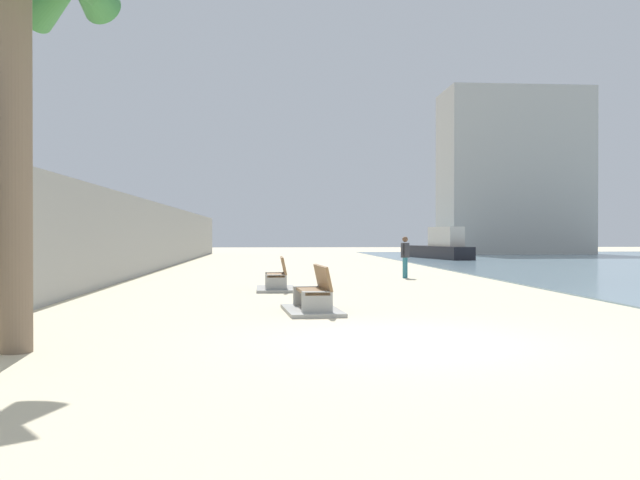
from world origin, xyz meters
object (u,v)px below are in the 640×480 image
(bench_far, at_px, (277,282))
(boat_nearest, at_px, (441,247))
(person_walking, at_px, (405,254))
(palm_tree, at_px, (18,12))
(bench_near, at_px, (313,301))

(bench_far, xyz_separation_m, boat_nearest, (11.25, 24.66, 0.56))
(person_walking, bearing_deg, palm_tree, -119.10)
(bench_near, relative_size, bench_far, 1.04)
(bench_near, distance_m, person_walking, 11.62)
(palm_tree, distance_m, bench_near, 7.63)
(palm_tree, distance_m, boat_nearest, 38.02)
(palm_tree, bearing_deg, bench_near, 45.61)
(bench_near, xyz_separation_m, boat_nearest, (10.55, 30.33, 0.56))
(person_walking, height_order, boat_nearest, boat_nearest)
(bench_near, xyz_separation_m, person_walking, (4.15, 10.84, 0.66))
(palm_tree, xyz_separation_m, person_walking, (8.50, 15.28, -3.77))
(bench_near, distance_m, boat_nearest, 32.11)
(palm_tree, relative_size, boat_nearest, 0.78)
(bench_near, bearing_deg, bench_far, 97.04)
(bench_near, height_order, bench_far, same)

